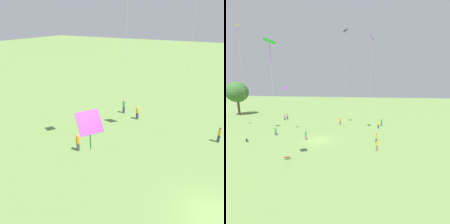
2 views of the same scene
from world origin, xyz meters
The scene contains 6 objects.
ground_plane centered at (0.00, 0.00, 0.00)m, with size 240.00×240.00×0.00m, color #6B8E47.
person_1 centered at (12.58, -1.89, 0.92)m, with size 0.50×0.50×1.83m.
person_4 centered at (0.62, -10.48, 0.88)m, with size 0.40×0.40×1.74m.
person_6 centered at (10.42, -11.57, 0.89)m, with size 0.41×0.41×1.79m.
person_8 centered at (12.83, -12.50, 0.97)m, with size 0.49×0.49×1.92m.
kite_5 centered at (3.67, 8.31, 9.06)m, with size 0.73×0.79×9.88m.
Camera 1 is at (0.62, 12.53, 12.16)m, focal length 35.00 mm.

